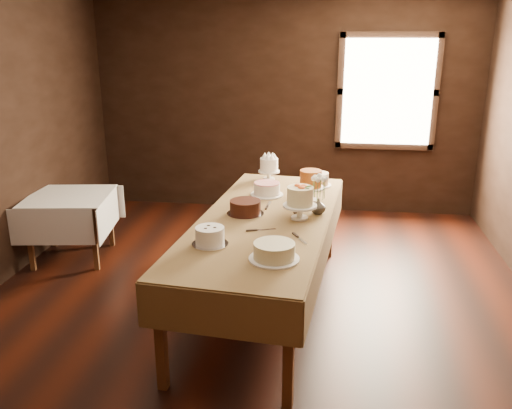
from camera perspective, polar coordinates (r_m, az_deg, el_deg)
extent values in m
cube|color=black|center=(4.73, -0.33, -11.76)|extent=(5.00, 6.00, 0.01)
cube|color=black|center=(7.15, 3.03, 10.40)|extent=(5.00, 0.02, 2.80)
cube|color=#FFEABF|center=(7.08, 13.77, 11.48)|extent=(1.10, 0.05, 1.30)
cube|color=#4F2D18|center=(3.76, -10.05, -13.82)|extent=(0.07, 0.07, 0.77)
cube|color=#4F2D18|center=(5.94, -0.52, -1.27)|extent=(0.07, 0.07, 0.77)
cube|color=#4F2D18|center=(3.54, 3.46, -15.72)|extent=(0.07, 0.07, 0.77)
cube|color=#4F2D18|center=(5.80, 7.82, -1.91)|extent=(0.07, 0.07, 0.77)
cube|color=#4F2D18|center=(4.54, 0.96, -1.77)|extent=(1.26, 2.75, 0.04)
cube|color=olive|center=(4.53, 0.96, -1.46)|extent=(1.32, 2.82, 0.01)
cube|color=#4F2D18|center=(5.90, -22.84, -3.56)|extent=(0.05, 0.05, 0.65)
cube|color=#4F2D18|center=(6.46, -20.79, -1.45)|extent=(0.05, 0.05, 0.65)
cube|color=#4F2D18|center=(5.68, -16.73, -3.66)|extent=(0.05, 0.05, 0.65)
cube|color=#4F2D18|center=(6.27, -15.18, -1.47)|extent=(0.05, 0.05, 0.65)
cube|color=#4F2D18|center=(5.96, -19.22, 0.60)|extent=(0.85, 0.85, 0.04)
cube|color=white|center=(5.96, -19.25, 0.84)|extent=(0.94, 0.94, 0.01)
cylinder|color=white|center=(5.66, 1.38, 3.19)|extent=(0.22, 0.22, 0.11)
cylinder|color=white|center=(5.63, 1.39, 4.37)|extent=(0.21, 0.21, 0.13)
cylinder|color=white|center=(5.49, 6.52, 2.07)|extent=(0.28, 0.28, 0.01)
cylinder|color=beige|center=(5.47, 6.55, 2.74)|extent=(0.30, 0.30, 0.12)
cylinder|color=white|center=(5.14, 1.15, 1.05)|extent=(0.31, 0.31, 0.01)
cylinder|color=white|center=(5.12, 1.16, 1.67)|extent=(0.35, 0.35, 0.10)
cylinder|color=white|center=(4.97, 5.76, 1.19)|extent=(0.26, 0.26, 0.15)
cylinder|color=#BE591B|center=(4.93, 5.82, 2.87)|extent=(0.24, 0.24, 0.15)
cylinder|color=silver|center=(4.60, -1.14, -1.00)|extent=(0.32, 0.32, 0.01)
cylinder|color=#35140A|center=(4.58, -1.14, -0.26)|extent=(0.37, 0.37, 0.11)
cylinder|color=white|center=(4.49, 4.66, -0.71)|extent=(0.28, 0.28, 0.14)
cylinder|color=beige|center=(4.45, 4.70, 1.05)|extent=(0.30, 0.30, 0.15)
cylinder|color=silver|center=(3.98, -4.88, -4.22)|extent=(0.27, 0.27, 0.01)
cylinder|color=white|center=(3.95, -4.91, -3.30)|extent=(0.23, 0.23, 0.13)
cylinder|color=white|center=(3.72, 1.93, -5.77)|extent=(0.35, 0.35, 0.01)
cylinder|color=beige|center=(3.70, 1.94, -4.91)|extent=(0.40, 0.40, 0.11)
cube|color=silver|center=(4.25, 1.12, -2.66)|extent=(0.24, 0.10, 0.01)
cube|color=silver|center=(4.05, 4.91, -3.83)|extent=(0.14, 0.22, 0.01)
cube|color=silver|center=(4.88, 1.38, 0.09)|extent=(0.04, 0.24, 0.01)
cube|color=silver|center=(4.74, 5.50, -0.52)|extent=(0.18, 0.19, 0.01)
imported|color=#2D2823|center=(4.63, 6.62, -0.19)|extent=(0.14, 0.14, 0.13)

